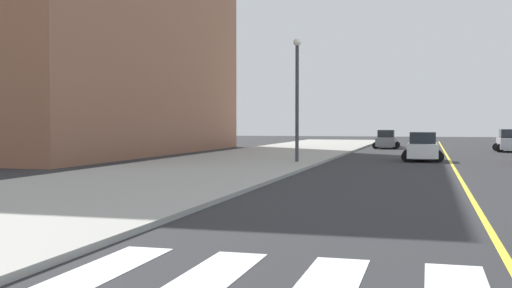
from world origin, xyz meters
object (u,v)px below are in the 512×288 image
car_green_third (387,139)px  street_lamp (297,89)px  car_white_fifth (422,147)px  car_gray_sixth (386,140)px  car_silver_second (510,141)px

car_green_third → street_lamp: size_ratio=0.54×
car_white_fifth → car_gray_sixth: bearing=99.3°
street_lamp → car_silver_second: bearing=55.5°
car_white_fifth → car_gray_sixth: car_white_fifth is taller
car_silver_second → car_gray_sixth: bearing=-20.9°
car_green_third → car_gray_sixth: bearing=-88.9°
car_silver_second → car_white_fifth: bearing=66.4°
car_green_third → car_white_fifth: size_ratio=0.93×
car_green_third → car_gray_sixth: 5.09m
car_white_fifth → street_lamp: (-6.93, -4.96, 3.49)m
car_green_third → car_white_fifth: (3.71, -24.29, 0.07)m
car_silver_second → car_gray_sixth: (-10.29, 4.12, -0.06)m
car_silver_second → car_white_fifth: 16.59m
car_green_third → street_lamp: street_lamp is taller
car_green_third → car_white_fifth: 24.58m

